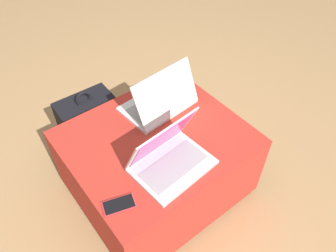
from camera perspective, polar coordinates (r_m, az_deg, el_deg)
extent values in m
plane|color=tan|center=(1.97, -1.73, -10.81)|extent=(14.00, 14.00, 0.00)
cube|color=maroon|center=(1.94, -1.75, -10.41)|extent=(0.82, 0.71, 0.05)
cube|color=#B22D23|center=(1.76, -1.91, -6.30)|extent=(0.85, 0.74, 0.40)
cube|color=silver|center=(1.48, 0.82, -7.00)|extent=(0.36, 0.28, 0.02)
cube|color=#9E9EA3|center=(1.47, 0.99, -6.92)|extent=(0.31, 0.16, 0.00)
cube|color=silver|center=(1.42, -1.18, -2.26)|extent=(0.35, 0.14, 0.23)
cube|color=#B23D93|center=(1.42, -1.06, -2.41)|extent=(0.31, 0.12, 0.21)
cube|color=silver|center=(1.76, -1.89, 3.72)|extent=(0.39, 0.28, 0.02)
cube|color=#9E9EA3|center=(1.76, -2.03, 4.04)|extent=(0.33, 0.16, 0.00)
cube|color=silver|center=(1.64, -0.24, 5.57)|extent=(0.37, 0.13, 0.23)
cube|color=black|center=(1.64, -0.35, 5.60)|extent=(0.33, 0.11, 0.20)
cube|color=red|center=(1.39, -8.52, -13.43)|extent=(0.15, 0.11, 0.01)
cube|color=black|center=(1.39, -8.54, -13.32)|extent=(0.14, 0.10, 0.00)
cube|color=black|center=(2.07, -13.40, 0.02)|extent=(0.33, 0.20, 0.40)
cube|color=black|center=(2.20, -14.46, 0.40)|extent=(0.26, 0.07, 0.18)
torus|color=black|center=(1.92, -14.51, 4.66)|extent=(0.10, 0.02, 0.09)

